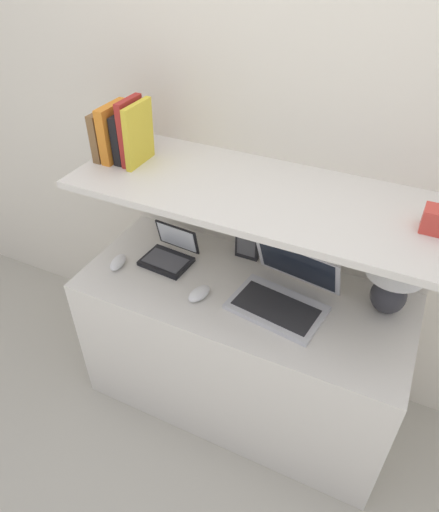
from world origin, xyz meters
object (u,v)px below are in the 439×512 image
(computer_mouse, at_px, (199,294))
(book_red, at_px, (132,132))
(second_mouse, at_px, (118,262))
(book_orange, at_px, (115,132))
(shelf_gadget, at_px, (438,220))
(laptop_large, at_px, (283,294))
(book_brown, at_px, (106,134))
(table_lamp, at_px, (395,274))
(book_yellow, at_px, (139,134))
(laptop_small, at_px, (170,254))
(book_black, at_px, (124,137))
(router_box, at_px, (249,242))

(computer_mouse, xyz_separation_m, book_red, (-0.38, 0.19, 0.56))
(second_mouse, bearing_deg, book_orange, 104.27)
(shelf_gadget, bearing_deg, laptop_large, -171.85)
(shelf_gadget, bearing_deg, book_brown, 180.00)
(book_brown, distance_m, book_red, 0.13)
(table_lamp, relative_size, computer_mouse, 2.41)
(book_red, distance_m, book_yellow, 0.03)
(laptop_small, height_order, book_black, book_black)
(book_red, xyz_separation_m, book_yellow, (0.03, 0.00, -0.01))
(laptop_large, bearing_deg, book_red, 174.66)
(second_mouse, bearing_deg, book_red, 74.68)
(laptop_large, xyz_separation_m, book_black, (-0.74, 0.07, 0.50))
(computer_mouse, relative_size, book_black, 0.64)
(laptop_large, xyz_separation_m, book_orange, (-0.79, 0.07, 0.52))
(computer_mouse, xyz_separation_m, shelf_gadget, (0.78, 0.19, 0.47))
(book_yellow, bearing_deg, second_mouse, -115.48)
(table_lamp, height_order, book_red, book_red)
(book_brown, bearing_deg, book_orange, 0.00)
(laptop_small, height_order, shelf_gadget, shelf_gadget)
(laptop_large, relative_size, second_mouse, 3.37)
(computer_mouse, relative_size, second_mouse, 1.03)
(book_brown, height_order, book_red, book_red)
(laptop_small, height_order, router_box, laptop_small)
(book_brown, bearing_deg, second_mouse, -61.66)
(book_yellow, bearing_deg, book_orange, 180.00)
(book_orange, relative_size, book_yellow, 0.91)
(book_yellow, bearing_deg, computer_mouse, -28.09)
(book_red, bearing_deg, book_yellow, 0.00)
(table_lamp, bearing_deg, book_red, -176.19)
(second_mouse, distance_m, book_orange, 0.57)
(table_lamp, xyz_separation_m, book_red, (-1.09, -0.07, 0.39))
(book_orange, xyz_separation_m, book_red, (0.08, 0.00, 0.02))
(computer_mouse, bearing_deg, laptop_large, 20.45)
(laptop_small, xyz_separation_m, book_yellow, (-0.11, 0.02, 0.54))
(laptop_small, xyz_separation_m, router_box, (0.31, 0.19, 0.04))
(table_lamp, xyz_separation_m, router_box, (-0.63, 0.10, -0.12))
(table_lamp, height_order, book_orange, book_orange)
(shelf_gadget, bearing_deg, table_lamp, 135.85)
(book_black, relative_size, book_yellow, 0.79)
(book_yellow, xyz_separation_m, shelf_gadget, (1.13, 0.00, -0.08))
(book_red, height_order, book_yellow, book_red)
(book_red, height_order, shelf_gadget, book_red)
(laptop_small, distance_m, book_black, 0.55)
(laptop_large, height_order, book_black, book_black)
(book_yellow, bearing_deg, book_black, 180.00)
(computer_mouse, xyz_separation_m, second_mouse, (-0.42, 0.03, 0.00))
(book_black, bearing_deg, router_box, 18.81)
(book_brown, relative_size, book_black, 1.00)
(laptop_large, relative_size, laptop_small, 1.81)
(router_box, xyz_separation_m, book_red, (-0.45, -0.17, 0.51))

